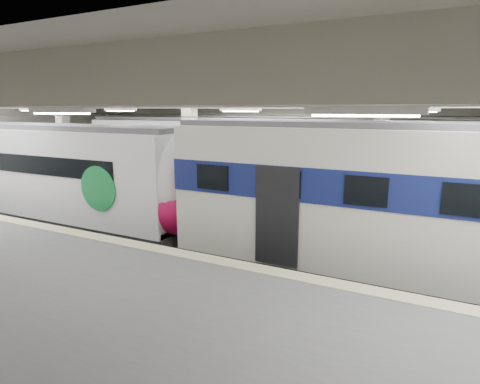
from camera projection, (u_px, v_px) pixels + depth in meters
The scene contains 4 objects.
station_hall at pixel (185, 167), 12.20m from camera, with size 36.00×24.00×5.75m.
modern_emu at pixel (85, 178), 16.76m from camera, with size 13.34×2.76×4.33m.
older_rer at pixel (416, 203), 11.00m from camera, with size 14.13×3.12×4.63m.
far_train at pixel (227, 162), 19.82m from camera, with size 14.58×3.63×4.59m.
Camera 1 is at (7.04, -11.73, 4.98)m, focal length 30.00 mm.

